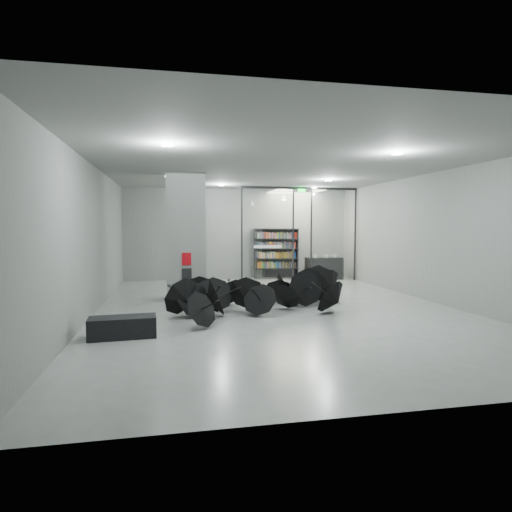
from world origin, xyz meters
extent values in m
plane|color=gray|center=(0.00, 0.00, 0.00)|extent=(14.00, 14.00, 0.00)
cube|color=gray|center=(0.00, 0.00, 4.00)|extent=(10.00, 14.00, 0.02)
cube|color=slate|center=(0.00, 7.00, 2.00)|extent=(10.00, 0.02, 4.00)
cube|color=slate|center=(0.00, -7.00, 2.00)|extent=(10.00, 0.02, 4.00)
cube|color=slate|center=(-5.00, 0.00, 2.00)|extent=(0.02, 14.00, 4.00)
cube|color=slate|center=(5.00, 0.00, 2.00)|extent=(0.02, 14.00, 4.00)
cube|color=slate|center=(-2.50, 2.00, 2.00)|extent=(1.20, 1.20, 4.00)
cube|color=#A50A07|center=(-2.50, 1.38, 1.35)|extent=(0.28, 0.04, 0.38)
cube|color=black|center=(-2.50, 1.38, 0.85)|extent=(0.30, 0.03, 0.42)
cube|color=#0CE533|center=(2.40, 5.30, 3.82)|extent=(0.30, 0.06, 0.15)
cube|color=silver|center=(1.00, 5.50, 2.00)|extent=(2.20, 0.02, 3.95)
cube|color=silver|center=(3.90, 5.50, 2.00)|extent=(2.00, 0.02, 3.95)
cube|color=black|center=(-0.10, 5.50, 2.00)|extent=(0.06, 0.06, 4.00)
cube|color=black|center=(2.10, 5.50, 2.00)|extent=(0.06, 0.06, 4.00)
cube|color=black|center=(2.90, 5.50, 2.00)|extent=(0.06, 0.06, 4.00)
cube|color=black|center=(4.90, 5.50, 2.00)|extent=(0.06, 0.06, 4.00)
cube|color=black|center=(2.40, 5.50, 3.95)|extent=(5.00, 0.08, 0.10)
cube|color=black|center=(-3.98, -2.54, 0.22)|extent=(1.42, 0.69, 0.44)
cube|color=black|center=(3.69, 6.04, 0.48)|extent=(1.65, 0.75, 0.96)
camera|label=1|loc=(-2.94, -11.74, 2.34)|focal=29.72mm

